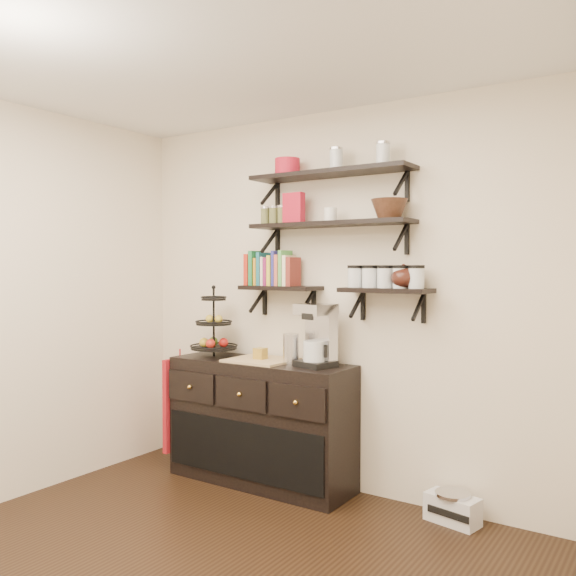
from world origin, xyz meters
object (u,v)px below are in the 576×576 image
at_px(sideboard, 261,422).
at_px(radio, 452,508).
at_px(fruit_stand, 214,333).
at_px(coffee_maker, 318,337).

distance_m(sideboard, radio, 1.45).
distance_m(fruit_stand, radio, 2.10).
relative_size(sideboard, coffee_maker, 3.22).
height_order(fruit_stand, radio, fruit_stand).
xyz_separation_m(sideboard, radio, (1.41, 0.08, -0.36)).
relative_size(fruit_stand, radio, 1.49).
xyz_separation_m(fruit_stand, radio, (1.85, 0.08, -0.98)).
bearing_deg(fruit_stand, radio, 2.44).
height_order(sideboard, radio, sideboard).
bearing_deg(radio, coffee_maker, -164.90).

